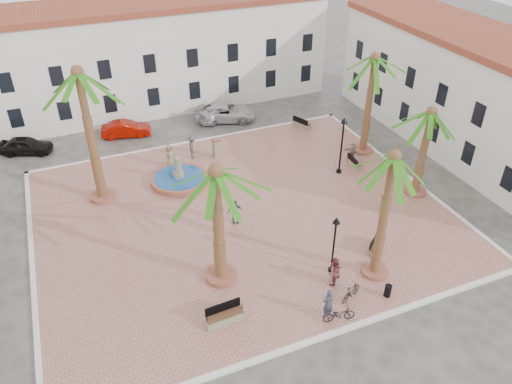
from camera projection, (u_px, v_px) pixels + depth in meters
ground at (242, 215)px, 32.98m from camera, size 120.00×120.00×0.00m
plaza at (242, 214)px, 32.94m from camera, size 26.00×22.00×0.15m
kerb_n at (194, 142)px, 41.36m from camera, size 26.30×0.30×0.16m
kerb_s at (323, 337)px, 24.50m from camera, size 26.30×0.30×0.16m
kerb_e at (405, 174)px, 37.08m from camera, size 0.30×22.30×0.16m
kerb_w at (33, 266)px, 28.78m from camera, size 0.30×22.30×0.16m
building_north at (162, 53)px, 45.64m from camera, size 30.40×7.40×9.50m
building_east at (473, 94)px, 38.37m from camera, size 7.40×26.40×9.00m
fountain at (179, 178)px, 35.97m from camera, size 4.12×4.12×2.13m
palm_nw at (80, 87)px, 29.91m from camera, size 5.75×5.75×9.44m
palm_sw at (216, 187)px, 24.52m from camera, size 5.80×5.80×7.36m
palm_s at (392, 171)px, 24.48m from camera, size 4.94×4.94×7.92m
palm_e at (430, 122)px, 31.97m from camera, size 4.94×4.94×6.52m
palm_ne at (374, 68)px, 36.06m from camera, size 5.06×5.06×8.05m
bench_s at (225, 317)px, 25.10m from camera, size 2.04×0.72×1.06m
bench_se at (376, 246)px, 29.75m from camera, size 1.61×1.41×0.87m
bench_e at (354, 163)px, 37.85m from camera, size 0.55×1.61×0.84m
bench_ne at (301, 124)px, 43.33m from camera, size 1.18×1.80×0.91m
lamppost_s at (335, 235)px, 26.92m from camera, size 0.41×0.41×3.78m
lamppost_e at (343, 136)px, 35.53m from camera, size 0.49×0.49×4.48m
bollard_se at (336, 273)px, 27.22m from camera, size 0.50×0.50×1.27m
bollard_n at (216, 148)px, 38.71m from camera, size 0.64×0.64×1.54m
bollard_e at (384, 203)px, 32.72m from camera, size 0.46×0.46×1.27m
litter_bin at (388, 291)px, 26.52m from camera, size 0.37×0.37×0.73m
cyclist_a at (328, 303)px, 25.06m from camera, size 0.73×0.56×1.78m
bicycle_a at (339, 314)px, 25.06m from camera, size 1.77×0.90×0.88m
cyclist_b at (334, 271)px, 27.00m from camera, size 1.05×0.95×1.77m
bicycle_b at (351, 292)px, 26.31m from camera, size 1.62×1.02×0.95m
pedestrian_fountain_a at (170, 156)px, 37.41m from camera, size 1.07×0.92×1.85m
pedestrian_fountain_b at (235, 212)px, 31.60m from camera, size 1.03×0.48×1.71m
pedestrian_north at (192, 147)px, 38.53m from camera, size 0.92×1.34×1.91m
pedestrian_east at (352, 152)px, 38.12m from camera, size 1.02×1.50×1.55m
car_black at (26, 145)px, 39.54m from camera, size 4.37×2.95×1.38m
car_red at (126, 129)px, 41.98m from camera, size 4.26×2.22×1.34m
car_silver at (220, 112)px, 44.77m from camera, size 4.92×3.31×1.32m
car_white at (225, 112)px, 44.56m from camera, size 5.89×4.16×1.49m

